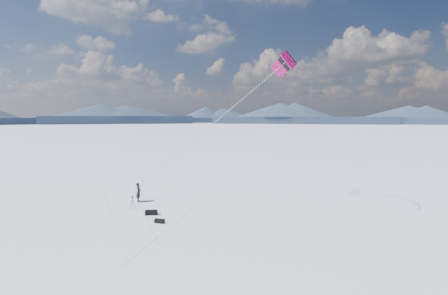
% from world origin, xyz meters
% --- Properties ---
extents(ground, '(1800.00, 1800.00, 0.00)m').
position_xyz_m(ground, '(0.00, 0.00, 0.00)').
color(ground, white).
extents(horizon_hills, '(704.84, 706.81, 10.78)m').
position_xyz_m(horizon_hills, '(-0.00, 0.00, 4.81)').
color(horizon_hills, '#192338').
rests_on(horizon_hills, ground).
extents(snow_tracks, '(17.62, 10.25, 0.01)m').
position_xyz_m(snow_tracks, '(0.33, 0.01, 0.00)').
color(snow_tracks, '#B1B8D4').
rests_on(snow_tracks, ground).
extents(snowkiter, '(0.56, 0.69, 1.63)m').
position_xyz_m(snowkiter, '(-0.88, 2.11, 0.00)').
color(snowkiter, black).
rests_on(snowkiter, ground).
extents(snowboard, '(1.43, 0.84, 0.04)m').
position_xyz_m(snowboard, '(-0.26, 2.11, 0.02)').
color(snowboard, maroon).
rests_on(snowboard, ground).
extents(tripod, '(0.51, 0.58, 1.16)m').
position_xyz_m(tripod, '(-0.09, -0.67, 0.75)').
color(tripod, black).
rests_on(tripod, ground).
extents(gear_bag_a, '(0.97, 0.64, 0.40)m').
position_xyz_m(gear_bag_a, '(1.74, -1.34, 0.18)').
color(gear_bag_a, black).
rests_on(gear_bag_a, ground).
extents(gear_bag_b, '(0.71, 0.40, 0.31)m').
position_xyz_m(gear_bag_b, '(3.04, -3.00, 0.14)').
color(gear_bag_b, black).
rests_on(gear_bag_b, ground).
extents(power_kite, '(13.62, 5.74, 11.43)m').
position_xyz_m(power_kite, '(11.51, 4.16, 11.82)').
color(power_kite, '#B70E5B').
rests_on(power_kite, ground).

